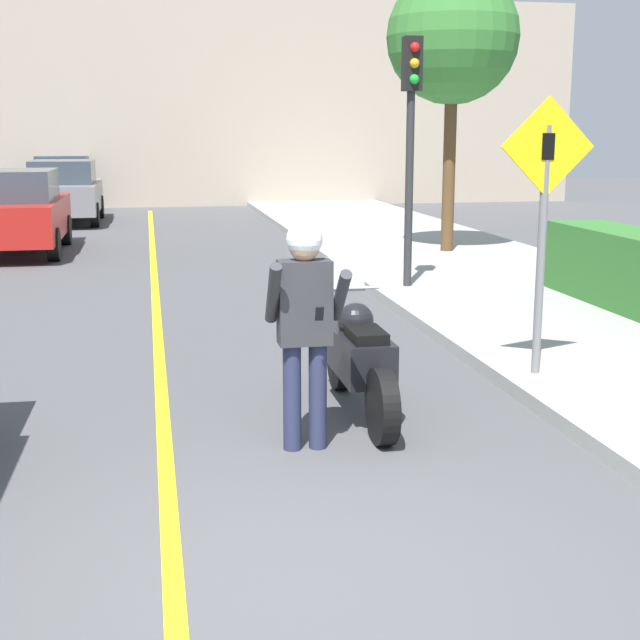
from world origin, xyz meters
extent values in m
plane|color=#4C4C4F|center=(0.00, 0.00, 0.00)|extent=(80.00, 80.00, 0.00)
cube|color=yellow|center=(-0.60, 6.00, 0.00)|extent=(0.12, 36.00, 0.01)
cube|color=#B2A38E|center=(0.00, 26.00, 3.37)|extent=(28.00, 1.20, 6.73)
cylinder|color=black|center=(1.08, 2.05, 0.31)|extent=(0.14, 0.61, 0.61)
cylinder|color=black|center=(1.08, 3.63, 0.31)|extent=(0.14, 0.61, 0.61)
cube|color=black|center=(1.08, 2.84, 0.54)|extent=(0.40, 1.09, 0.36)
sphere|color=black|center=(1.08, 2.99, 0.80)|extent=(0.32, 0.32, 0.32)
cube|color=black|center=(1.08, 2.59, 0.76)|extent=(0.28, 0.48, 0.10)
cylinder|color=silver|center=(1.08, 3.39, 1.02)|extent=(0.62, 0.03, 0.03)
cube|color=silver|center=(1.08, 3.46, 1.14)|extent=(0.36, 0.12, 0.31)
cylinder|color=#282D4C|center=(0.37, 2.06, 0.42)|extent=(0.14, 0.14, 0.83)
cylinder|color=#282D4C|center=(0.57, 2.06, 0.42)|extent=(0.14, 0.14, 0.83)
cube|color=#333338|center=(0.47, 2.06, 1.15)|extent=(0.40, 0.22, 0.64)
cylinder|color=#333338|center=(0.22, 1.96, 1.25)|extent=(0.09, 0.39, 0.50)
cylinder|color=#333338|center=(0.72, 1.94, 1.22)|extent=(0.09, 0.45, 0.45)
sphere|color=tan|center=(0.47, 2.06, 1.58)|extent=(0.23, 0.23, 0.23)
sphere|color=white|center=(0.47, 2.06, 1.63)|extent=(0.27, 0.27, 0.27)
cube|color=black|center=(0.53, 1.78, 1.12)|extent=(0.06, 0.05, 0.11)
cylinder|color=slate|center=(2.95, 3.34, 1.30)|extent=(0.08, 0.08, 2.33)
cube|color=yellow|center=(2.95, 3.32, 2.28)|extent=(0.91, 0.02, 0.91)
cube|color=black|center=(2.95, 3.31, 2.28)|extent=(0.12, 0.01, 0.24)
cylinder|color=#2D2D30|center=(3.15, 8.37, 1.94)|extent=(0.12, 0.12, 3.61)
cube|color=black|center=(3.15, 8.35, 3.37)|extent=(0.26, 0.22, 0.76)
sphere|color=red|center=(3.15, 8.23, 3.59)|extent=(0.14, 0.14, 0.14)
sphere|color=gold|center=(3.15, 8.23, 3.37)|extent=(0.14, 0.14, 0.14)
sphere|color=green|center=(3.15, 8.23, 3.15)|extent=(0.14, 0.14, 0.14)
cylinder|color=brown|center=(5.06, 12.16, 1.71)|extent=(0.24, 0.24, 3.15)
sphere|color=#387A33|center=(5.06, 12.16, 4.15)|extent=(2.48, 2.48, 2.48)
cylinder|color=black|center=(-2.45, 15.68, 0.32)|extent=(0.22, 0.64, 0.64)
cylinder|color=black|center=(-2.45, 13.08, 0.32)|extent=(0.22, 0.64, 0.64)
cube|color=#B21E19|center=(-3.28, 14.38, 0.70)|extent=(1.80, 4.20, 0.76)
cube|color=#38424C|center=(-3.28, 14.21, 1.38)|extent=(1.58, 2.18, 0.60)
cylinder|color=black|center=(-3.68, 21.89, 0.32)|extent=(0.22, 0.64, 0.64)
cylinder|color=black|center=(-2.02, 21.89, 0.32)|extent=(0.22, 0.64, 0.64)
cylinder|color=black|center=(-3.68, 19.29, 0.32)|extent=(0.22, 0.64, 0.64)
cylinder|color=black|center=(-2.02, 19.29, 0.32)|extent=(0.22, 0.64, 0.64)
cube|color=gray|center=(-2.85, 20.59, 0.70)|extent=(1.80, 4.20, 0.76)
cube|color=#38424C|center=(-2.85, 20.42, 1.38)|extent=(1.58, 2.18, 0.60)
cylinder|color=black|center=(-4.10, 27.13, 0.32)|extent=(0.22, 0.64, 0.64)
cylinder|color=black|center=(-2.45, 27.13, 0.32)|extent=(0.22, 0.64, 0.64)
cylinder|color=black|center=(-4.10, 24.53, 0.32)|extent=(0.22, 0.64, 0.64)
cylinder|color=black|center=(-2.45, 24.53, 0.32)|extent=(0.22, 0.64, 0.64)
cube|color=navy|center=(-3.27, 25.83, 0.70)|extent=(1.80, 4.20, 0.76)
cube|color=#38424C|center=(-3.27, 25.66, 1.38)|extent=(1.58, 2.18, 0.60)
camera|label=1|loc=(-0.65, -4.41, 2.41)|focal=50.00mm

